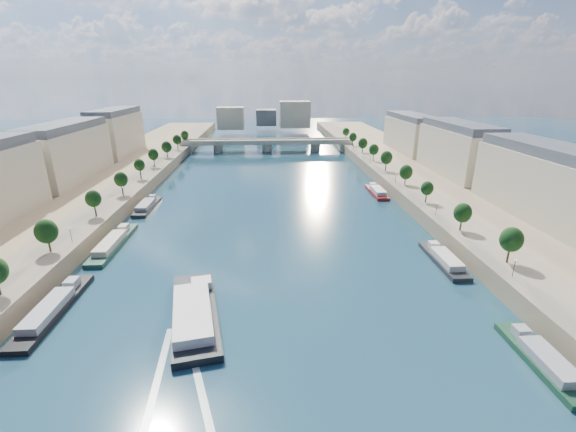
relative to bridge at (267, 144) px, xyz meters
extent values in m
plane|color=#0C2C37|center=(0.00, -128.37, -5.08)|extent=(700.00, 700.00, 0.00)
cube|color=#9E8460|center=(-72.00, -128.37, -2.58)|extent=(44.00, 520.00, 5.00)
cube|color=#9E8460|center=(72.00, -128.37, -2.58)|extent=(44.00, 520.00, 5.00)
cube|color=gray|center=(-57.00, -128.37, -0.03)|extent=(14.00, 520.00, 0.10)
cube|color=gray|center=(57.00, -128.37, -0.03)|extent=(14.00, 520.00, 0.10)
cylinder|color=#382B1E|center=(-55.00, -162.37, 1.83)|extent=(0.50, 0.50, 3.82)
ellipsoid|color=#113414|center=(-55.00, -162.37, 5.42)|extent=(4.80, 4.80, 5.52)
cylinder|color=#382B1E|center=(-55.00, -138.37, 1.83)|extent=(0.50, 0.50, 3.82)
ellipsoid|color=#113414|center=(-55.00, -138.37, 5.42)|extent=(4.80, 4.80, 5.52)
cylinder|color=#382B1E|center=(-55.00, -114.37, 1.83)|extent=(0.50, 0.50, 3.82)
ellipsoid|color=#113414|center=(-55.00, -114.37, 5.42)|extent=(4.80, 4.80, 5.52)
cylinder|color=#382B1E|center=(-55.00, -90.37, 1.83)|extent=(0.50, 0.50, 3.82)
ellipsoid|color=#113414|center=(-55.00, -90.37, 5.42)|extent=(4.80, 4.80, 5.52)
cylinder|color=#382B1E|center=(-55.00, -66.37, 1.83)|extent=(0.50, 0.50, 3.82)
ellipsoid|color=#113414|center=(-55.00, -66.37, 5.42)|extent=(4.80, 4.80, 5.52)
cylinder|color=#382B1E|center=(-55.00, -42.37, 1.83)|extent=(0.50, 0.50, 3.82)
ellipsoid|color=#113414|center=(-55.00, -42.37, 5.42)|extent=(4.80, 4.80, 5.52)
cylinder|color=#382B1E|center=(-55.00, -18.37, 1.83)|extent=(0.50, 0.50, 3.82)
ellipsoid|color=#113414|center=(-55.00, -18.37, 5.42)|extent=(4.80, 4.80, 5.52)
cylinder|color=#382B1E|center=(-55.00, 5.63, 1.83)|extent=(0.50, 0.50, 3.82)
ellipsoid|color=#113414|center=(-55.00, 5.63, 5.42)|extent=(4.80, 4.80, 5.52)
cylinder|color=#382B1E|center=(55.00, -178.37, 1.83)|extent=(0.50, 0.50, 3.82)
ellipsoid|color=#113414|center=(55.00, -178.37, 5.42)|extent=(4.80, 4.80, 5.52)
cylinder|color=#382B1E|center=(55.00, -154.37, 1.83)|extent=(0.50, 0.50, 3.82)
ellipsoid|color=#113414|center=(55.00, -154.37, 5.42)|extent=(4.80, 4.80, 5.52)
cylinder|color=#382B1E|center=(55.00, -130.37, 1.83)|extent=(0.50, 0.50, 3.82)
ellipsoid|color=#113414|center=(55.00, -130.37, 5.42)|extent=(4.80, 4.80, 5.52)
cylinder|color=#382B1E|center=(55.00, -106.37, 1.83)|extent=(0.50, 0.50, 3.82)
ellipsoid|color=#113414|center=(55.00, -106.37, 5.42)|extent=(4.80, 4.80, 5.52)
cylinder|color=#382B1E|center=(55.00, -82.37, 1.83)|extent=(0.50, 0.50, 3.82)
ellipsoid|color=#113414|center=(55.00, -82.37, 5.42)|extent=(4.80, 4.80, 5.52)
cylinder|color=#382B1E|center=(55.00, -58.37, 1.83)|extent=(0.50, 0.50, 3.82)
ellipsoid|color=#113414|center=(55.00, -58.37, 5.42)|extent=(4.80, 4.80, 5.52)
cylinder|color=#382B1E|center=(55.00, -34.37, 1.83)|extent=(0.50, 0.50, 3.82)
ellipsoid|color=#113414|center=(55.00, -34.37, 5.42)|extent=(4.80, 4.80, 5.52)
cylinder|color=#382B1E|center=(55.00, -10.37, 1.83)|extent=(0.50, 0.50, 3.82)
ellipsoid|color=#113414|center=(55.00, -10.37, 5.42)|extent=(4.80, 4.80, 5.52)
cylinder|color=#382B1E|center=(55.00, 13.63, 1.83)|extent=(0.50, 0.50, 3.82)
ellipsoid|color=#113414|center=(55.00, 13.63, 5.42)|extent=(4.80, 4.80, 5.52)
cylinder|color=black|center=(-52.50, -158.37, 1.92)|extent=(0.14, 0.14, 4.00)
sphere|color=#FFE5B2|center=(-52.50, -158.37, 4.02)|extent=(0.36, 0.36, 0.36)
cylinder|color=black|center=(-52.50, -118.37, 1.92)|extent=(0.14, 0.14, 4.00)
sphere|color=#FFE5B2|center=(-52.50, -118.37, 4.02)|extent=(0.36, 0.36, 0.36)
cylinder|color=black|center=(-52.50, -78.37, 1.92)|extent=(0.14, 0.14, 4.00)
sphere|color=#FFE5B2|center=(-52.50, -78.37, 4.02)|extent=(0.36, 0.36, 0.36)
cylinder|color=black|center=(-52.50, -38.37, 1.92)|extent=(0.14, 0.14, 4.00)
sphere|color=#FFE5B2|center=(-52.50, -38.37, 4.02)|extent=(0.36, 0.36, 0.36)
cylinder|color=black|center=(52.50, -183.37, 1.92)|extent=(0.14, 0.14, 4.00)
sphere|color=#FFE5B2|center=(52.50, -183.37, 4.02)|extent=(0.36, 0.36, 0.36)
cylinder|color=black|center=(52.50, -143.37, 1.92)|extent=(0.14, 0.14, 4.00)
sphere|color=#FFE5B2|center=(52.50, -143.37, 4.02)|extent=(0.36, 0.36, 0.36)
cylinder|color=black|center=(52.50, -103.37, 1.92)|extent=(0.14, 0.14, 4.00)
sphere|color=#FFE5B2|center=(52.50, -103.37, 4.02)|extent=(0.36, 0.36, 0.36)
cylinder|color=black|center=(52.50, -63.37, 1.92)|extent=(0.14, 0.14, 4.00)
sphere|color=#FFE5B2|center=(52.50, -63.37, 4.02)|extent=(0.36, 0.36, 0.36)
cylinder|color=black|center=(52.50, -23.37, 1.92)|extent=(0.14, 0.14, 4.00)
sphere|color=#FFE5B2|center=(52.50, -23.37, 4.02)|extent=(0.36, 0.36, 0.36)
cube|color=beige|center=(-85.00, -87.37, 9.92)|extent=(16.00, 52.00, 20.00)
cube|color=#474C54|center=(-85.00, -87.37, 21.52)|extent=(14.72, 50.44, 3.20)
cube|color=beige|center=(-85.00, -29.37, 9.92)|extent=(16.00, 52.00, 20.00)
cube|color=#474C54|center=(-85.00, -29.37, 21.52)|extent=(14.72, 50.44, 3.20)
cube|color=beige|center=(85.00, -145.37, 9.92)|extent=(16.00, 52.00, 20.00)
cube|color=#474C54|center=(85.00, -145.37, 21.52)|extent=(14.72, 50.44, 3.20)
cube|color=beige|center=(85.00, -87.37, 9.92)|extent=(16.00, 52.00, 20.00)
cube|color=#474C54|center=(85.00, -87.37, 21.52)|extent=(14.72, 50.44, 3.20)
cube|color=beige|center=(85.00, -29.37, 9.92)|extent=(16.00, 52.00, 20.00)
cube|color=#474C54|center=(85.00, -29.37, 21.52)|extent=(14.72, 50.44, 3.20)
cube|color=beige|center=(-30.00, 81.63, 8.92)|extent=(22.00, 18.00, 18.00)
cube|color=beige|center=(25.00, 91.63, 10.92)|extent=(26.00, 20.00, 22.00)
cube|color=#474C54|center=(0.00, 106.63, 6.92)|extent=(18.00, 16.00, 14.00)
cube|color=#C1B79E|center=(0.00, 0.00, 1.12)|extent=(112.00, 11.00, 2.20)
cube|color=#C1B79E|center=(0.00, -5.00, 2.62)|extent=(112.00, 0.80, 0.90)
cube|color=#C1B79E|center=(0.00, 5.00, 2.62)|extent=(112.00, 0.80, 0.90)
cylinder|color=#C1B79E|center=(-32.00, 0.00, -2.58)|extent=(6.40, 6.40, 5.00)
cylinder|color=#C1B79E|center=(0.00, 0.00, -2.58)|extent=(6.40, 6.40, 5.00)
cylinder|color=#C1B79E|center=(32.00, 0.00, -2.58)|extent=(6.40, 6.40, 5.00)
cube|color=#C1B79E|center=(-52.00, 0.00, -2.58)|extent=(6.00, 12.00, 5.00)
cube|color=#C1B79E|center=(52.00, 0.00, -2.58)|extent=(6.00, 12.00, 5.00)
cube|color=black|center=(-15.85, -186.82, -4.59)|extent=(14.52, 31.69, 2.18)
cube|color=white|center=(-15.85, -189.27, -2.52)|extent=(10.89, 20.89, 1.97)
cube|color=white|center=(-15.85, -177.65, -2.60)|extent=(5.00, 4.45, 1.80)
cube|color=silver|center=(-19.05, -203.82, -5.06)|extent=(3.11, 26.02, 0.04)
cube|color=silver|center=(-12.65, -203.82, -5.06)|extent=(9.27, 25.07, 0.04)
cube|color=black|center=(-45.50, -183.53, -4.78)|extent=(5.00, 27.78, 1.80)
cube|color=#A1A4AC|center=(-45.50, -185.75, -3.08)|extent=(4.10, 15.28, 1.60)
cube|color=#A1A4AC|center=(-45.50, -175.20, -2.98)|extent=(2.50, 3.33, 1.80)
cube|color=#1D4936|center=(-45.50, -149.82, -4.78)|extent=(5.00, 29.50, 1.80)
cube|color=beige|center=(-45.50, -152.18, -3.08)|extent=(4.10, 16.23, 1.60)
cube|color=beige|center=(-45.50, -140.97, -2.98)|extent=(2.50, 3.54, 1.80)
cube|color=#242427|center=(-45.50, -115.48, -4.78)|extent=(5.00, 23.00, 1.80)
cube|color=gray|center=(-45.50, -117.32, -3.08)|extent=(4.10, 12.65, 1.60)
cube|color=gray|center=(-45.50, -108.58, -2.98)|extent=(2.50, 2.76, 1.80)
cube|color=#1B432B|center=(45.50, -204.32, -4.78)|extent=(5.00, 20.20, 1.80)
cube|color=#9A9AA2|center=(45.50, -205.94, -3.08)|extent=(4.10, 11.11, 1.60)
cube|color=#9A9AA2|center=(45.50, -198.26, -2.98)|extent=(2.50, 2.42, 1.80)
cube|color=#262629|center=(45.50, -165.92, -4.78)|extent=(5.00, 21.84, 1.80)
cube|color=silver|center=(45.50, -167.67, -3.08)|extent=(4.10, 12.01, 1.60)
cube|color=silver|center=(45.50, -159.37, -2.98)|extent=(2.50, 2.62, 1.80)
cube|color=maroon|center=(45.50, -101.77, -4.78)|extent=(5.00, 21.16, 1.80)
cube|color=#B9BCC6|center=(45.50, -103.46, -3.08)|extent=(4.10, 11.64, 1.60)
cube|color=#B9BCC6|center=(45.50, -95.42, -2.98)|extent=(2.50, 2.54, 1.80)
camera|label=1|loc=(-0.71, -255.03, 40.95)|focal=24.00mm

